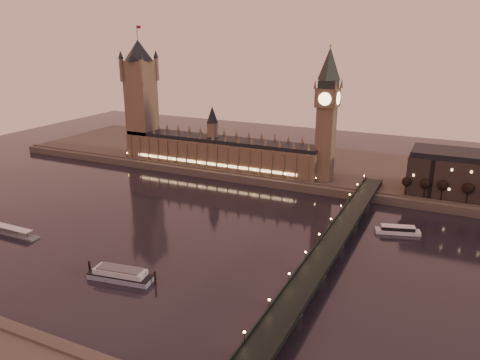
{
  "coord_description": "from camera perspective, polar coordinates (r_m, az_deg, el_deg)",
  "views": [
    {
      "loc": [
        147.45,
        -228.21,
        118.25
      ],
      "look_at": [
        21.55,
        35.0,
        25.78
      ],
      "focal_mm": 35.0,
      "sensor_mm": 36.0,
      "label": 1
    }
  ],
  "objects": [
    {
      "name": "bare_tree_3",
      "position": [
        352.56,
        25.94,
        -1.14
      ],
      "size": [
        6.45,
        6.45,
        13.12
      ],
      "color": "black",
      "rests_on": "ground"
    },
    {
      "name": "bare_tree_0",
      "position": [
        353.83,
        19.34,
        -0.27
      ],
      "size": [
        6.45,
        6.45,
        13.12
      ],
      "color": "black",
      "rests_on": "ground"
    },
    {
      "name": "westminster_bridge",
      "position": [
        260.59,
        10.75,
        -8.38
      ],
      "size": [
        13.2,
        260.0,
        15.3
      ],
      "color": "black",
      "rests_on": "ground"
    },
    {
      "name": "ground",
      "position": [
        296.32,
        -6.73,
        -6.06
      ],
      "size": [
        700.0,
        700.0,
        0.0
      ],
      "primitive_type": "plane",
      "color": "black",
      "rests_on": "ground"
    },
    {
      "name": "bare_tree_1",
      "position": [
        352.88,
        21.53,
        -0.56
      ],
      "size": [
        6.45,
        6.45,
        13.12
      ],
      "color": "black",
      "rests_on": "ground"
    },
    {
      "name": "moored_barge",
      "position": [
        244.98,
        -14.37,
        -11.09
      ],
      "size": [
        37.83,
        13.99,
        7.01
      ],
      "rotation": [
        0.0,
        0.0,
        0.15
      ],
      "color": "gray",
      "rests_on": "ground"
    },
    {
      "name": "bare_tree_2",
      "position": [
        352.45,
        23.73,
        -0.85
      ],
      "size": [
        6.45,
        6.45,
        13.12
      ],
      "color": "black",
      "rests_on": "ground"
    },
    {
      "name": "far_embankment",
      "position": [
        426.25,
        8.6,
        1.7
      ],
      "size": [
        560.0,
        130.0,
        6.0
      ],
      "primitive_type": "cube",
      "color": "#423D35",
      "rests_on": "ground"
    },
    {
      "name": "victoria_tower",
      "position": [
        442.98,
        -12.0,
        10.41
      ],
      "size": [
        31.68,
        31.68,
        118.0
      ],
      "color": "brown",
      "rests_on": "ground"
    },
    {
      "name": "cruise_boat_b",
      "position": [
        304.7,
        18.67,
        -5.79
      ],
      "size": [
        27.44,
        13.98,
        4.92
      ],
      "rotation": [
        0.0,
        0.0,
        0.29
      ],
      "color": "silver",
      "rests_on": "ground"
    },
    {
      "name": "palace_of_westminster",
      "position": [
        407.98,
        -2.61,
        3.88
      ],
      "size": [
        180.0,
        26.62,
        52.0
      ],
      "color": "brown",
      "rests_on": "ground"
    },
    {
      "name": "big_ben",
      "position": [
        365.55,
        10.58,
        8.75
      ],
      "size": [
        17.68,
        17.68,
        104.0
      ],
      "color": "brown",
      "rests_on": "ground"
    },
    {
      "name": "pontoon_pier",
      "position": [
        320.38,
        -26.07,
        -5.75
      ],
      "size": [
        40.06,
        6.68,
        10.68
      ],
      "color": "#595B5E",
      "rests_on": "ground"
    }
  ]
}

